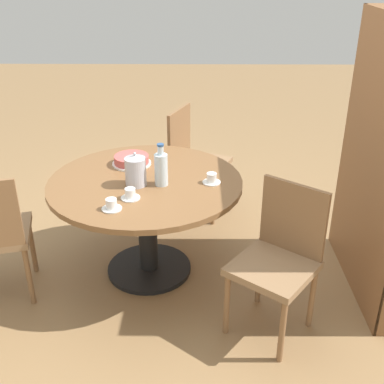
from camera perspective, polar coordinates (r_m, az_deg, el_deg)
ground_plane at (r=3.48m, az=-5.06°, el=-9.15°), size 14.00×14.00×0.00m
dining_table at (r=3.19m, az=-5.45°, el=-1.07°), size 1.26×1.26×0.70m
chair_b at (r=2.79m, az=10.24°, el=-7.59°), size 0.59×0.59×0.89m
chair_c at (r=4.03m, az=0.26°, el=4.04°), size 0.55×0.55×0.89m
coffee_pot at (r=3.02m, az=-6.71°, el=2.55°), size 0.13×0.13×0.22m
water_bottle at (r=3.01m, az=-3.69°, el=2.81°), size 0.08×0.08×0.27m
cake_main at (r=3.36m, az=-7.18°, el=3.76°), size 0.27×0.27×0.06m
cup_a at (r=3.06m, az=2.34°, el=1.55°), size 0.12×0.12×0.07m
cup_b at (r=2.78m, az=-9.52°, el=-1.55°), size 0.12×0.12×0.07m
cup_c at (r=2.89m, az=-7.32°, el=-0.30°), size 0.12×0.12×0.07m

